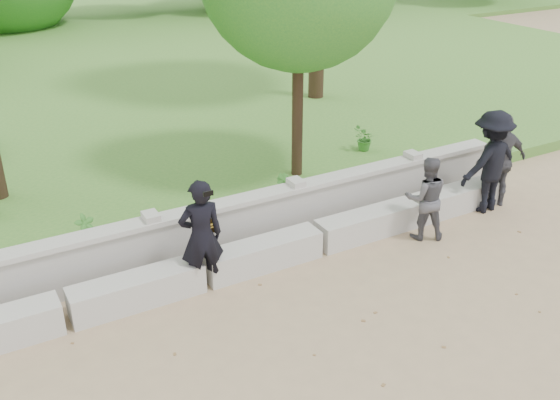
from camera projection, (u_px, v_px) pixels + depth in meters
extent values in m
plane|color=#9C835F|center=(265.00, 357.00, 7.79)|extent=(80.00, 80.00, 0.00)
cube|color=#3B6E27|center=(44.00, 86.00, 18.72)|extent=(40.00, 22.00, 0.25)
cube|color=#AEACA5|center=(138.00, 290.00, 8.74)|extent=(1.90, 0.45, 0.45)
cube|color=#AEACA5|center=(263.00, 254.00, 9.63)|extent=(1.90, 0.45, 0.45)
cube|color=#AEACA5|center=(368.00, 224.00, 10.52)|extent=(1.90, 0.45, 0.45)
cube|color=#AEACA5|center=(456.00, 199.00, 11.41)|extent=(1.90, 0.45, 0.45)
cube|color=#A4A29B|center=(185.00, 240.00, 9.66)|extent=(12.50, 0.25, 0.82)
cube|color=#AEACA5|center=(183.00, 214.00, 9.46)|extent=(12.50, 0.35, 0.08)
cube|color=black|center=(206.00, 227.00, 9.59)|extent=(0.36, 0.02, 0.24)
imported|color=black|center=(201.00, 237.00, 8.81)|extent=(0.68, 0.49, 1.74)
cube|color=black|center=(208.00, 194.00, 8.19)|extent=(0.14, 0.04, 0.07)
imported|color=#46464B|center=(426.00, 198.00, 10.28)|extent=(0.88, 0.81, 1.45)
imported|color=black|center=(490.00, 162.00, 11.13)|extent=(1.25, 0.76, 1.89)
imported|color=#3F3F44|center=(500.00, 161.00, 11.33)|extent=(1.10, 0.60, 1.79)
cylinder|color=#382619|center=(298.00, 97.00, 11.73)|extent=(0.21, 0.21, 3.15)
imported|color=#357427|center=(87.00, 233.00, 9.55)|extent=(0.37, 0.30, 0.62)
imported|color=#357427|center=(285.00, 188.00, 11.13)|extent=(0.38, 0.37, 0.53)
imported|color=#357427|center=(364.00, 139.00, 13.46)|extent=(0.61, 0.59, 0.53)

